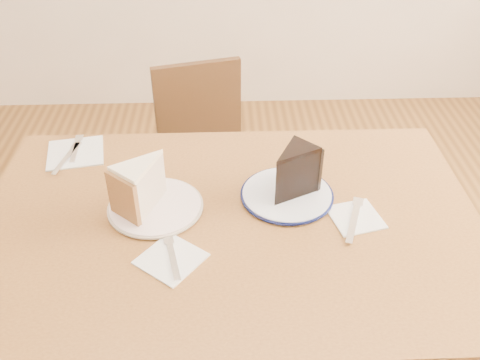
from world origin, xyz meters
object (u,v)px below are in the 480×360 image
(chair_far, at_px, (208,161))
(plate_cream, at_px, (156,207))
(carrot_cake, at_px, (145,185))
(table, at_px, (231,249))
(plate_navy, at_px, (287,195))
(chocolate_cake, at_px, (291,176))

(chair_far, bearing_deg, plate_cream, 66.23)
(plate_cream, height_order, carrot_cake, carrot_cake)
(chair_far, xyz_separation_m, plate_cream, (-0.11, -0.66, 0.32))
(table, xyz_separation_m, carrot_cake, (-0.20, 0.05, 0.17))
(plate_navy, height_order, chocolate_cake, chocolate_cake)
(table, distance_m, plate_cream, 0.22)
(chocolate_cake, bearing_deg, chair_far, -25.52)
(chair_far, bearing_deg, carrot_cake, 64.48)
(table, distance_m, chair_far, 0.74)
(plate_cream, relative_size, plate_navy, 1.00)
(plate_navy, bearing_deg, chocolate_cake, -48.96)
(table, bearing_deg, carrot_cake, 165.23)
(table, bearing_deg, plate_navy, 29.83)
(table, xyz_separation_m, plate_navy, (0.14, 0.08, 0.10))
(chocolate_cake, bearing_deg, plate_navy, -4.17)
(carrot_cake, bearing_deg, plate_cream, 18.33)
(table, bearing_deg, chair_far, 96.22)
(table, relative_size, plate_navy, 5.38)
(plate_navy, relative_size, chocolate_cake, 1.88)
(chair_far, relative_size, carrot_cake, 6.02)
(table, relative_size, carrot_cake, 9.21)
(plate_cream, height_order, plate_navy, same)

